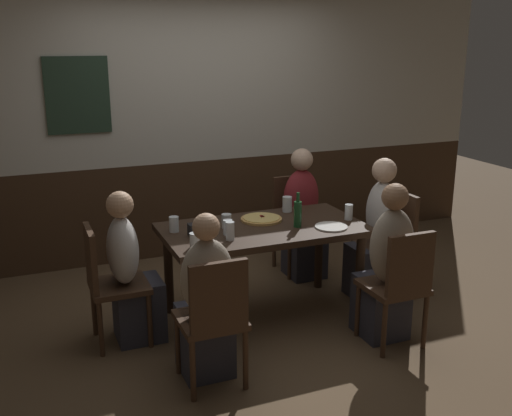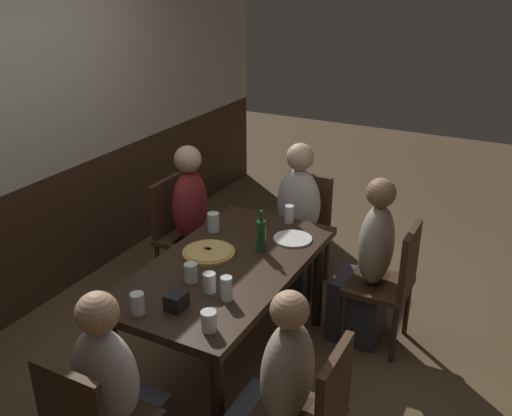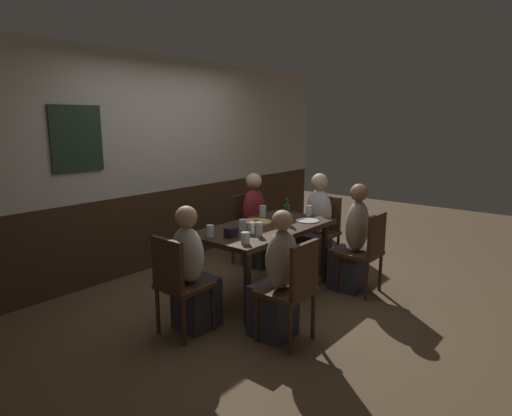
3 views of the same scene
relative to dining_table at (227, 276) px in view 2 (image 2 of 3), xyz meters
name	(u,v)px [view 2 (image 2 of 3)]	position (x,y,z in m)	size (l,w,h in m)	color
ground_plane	(229,363)	(0.00, 0.00, -0.65)	(12.00, 12.00, 0.00)	brown
wall_back	(14,136)	(-0.01, 1.65, 0.65)	(6.40, 0.13, 2.60)	#3D2819
dining_table	(227,276)	(0.00, 0.00, 0.00)	(1.54, 0.83, 0.74)	black
chair_left_near	(310,416)	(-0.68, -0.83, -0.15)	(0.40, 0.40, 0.88)	#422B1C
chair_right_near	(391,280)	(0.68, -0.83, -0.15)	(0.40, 0.40, 0.88)	#422B1C
chair_right_far	(179,229)	(0.68, 0.83, -0.15)	(0.40, 0.40, 0.88)	#422B1C
chair_head_east	(304,225)	(1.19, 0.00, -0.15)	(0.40, 0.40, 0.88)	#422B1C
person_head_west	(117,408)	(-1.02, 0.00, -0.18)	(0.37, 0.34, 1.12)	#2D2D38
person_left_near	(277,409)	(-0.68, -0.66, -0.19)	(0.34, 0.37, 1.11)	#2D2D38
person_right_near	(367,274)	(0.68, -0.67, -0.16)	(0.34, 0.37, 1.17)	#2D2D38
person_right_far	(196,232)	(0.68, 0.67, -0.15)	(0.34, 0.37, 1.18)	#2D2D38
person_head_east	(295,232)	(1.03, 0.00, -0.14)	(0.37, 0.34, 1.19)	#2D2D38
pizza	(209,252)	(0.05, 0.16, 0.10)	(0.33, 0.33, 0.03)	tan
pint_glass_pale	(213,223)	(0.34, 0.30, 0.14)	(0.08, 0.08, 0.13)	silver
tumbler_water	(227,290)	(-0.34, -0.20, 0.15)	(0.06, 0.06, 0.13)	silver
beer_glass_tall	(210,284)	(-0.32, -0.08, 0.14)	(0.07, 0.07, 0.11)	silver
beer_glass_half	(138,304)	(-0.66, 0.13, 0.14)	(0.07, 0.07, 0.12)	silver
pint_glass_amber	(209,322)	(-0.62, -0.26, 0.14)	(0.08, 0.08, 0.10)	silver
highball_clear	(191,274)	(-0.27, 0.07, 0.14)	(0.07, 0.07, 0.11)	silver
tumbler_short	(289,215)	(0.70, -0.09, 0.14)	(0.06, 0.06, 0.12)	silver
beer_bottle_green	(261,235)	(0.24, -0.11, 0.20)	(0.06, 0.06, 0.27)	#194723
plate_white_large	(293,239)	(0.47, -0.22, 0.10)	(0.25, 0.25, 0.01)	white
condiment_caddy	(176,301)	(-0.54, -0.02, 0.13)	(0.11, 0.09, 0.09)	black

